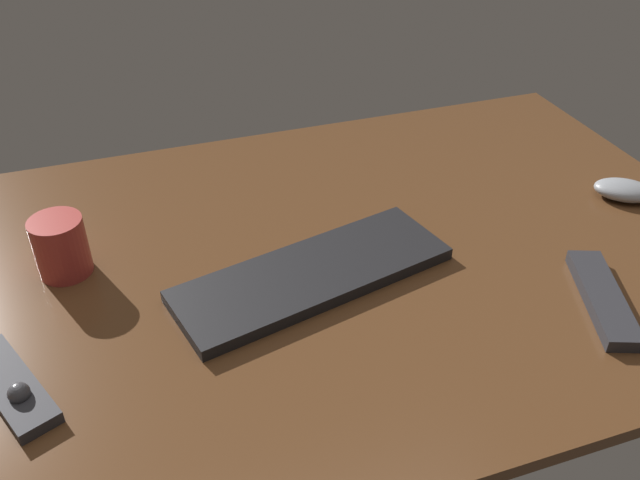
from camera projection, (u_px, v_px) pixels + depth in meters
The scene contains 6 objects.
desk at pixel (291, 267), 101.52cm from camera, with size 140.00×84.00×2.00cm, color brown.
keyboard at pixel (312, 274), 96.96cm from camera, with size 40.30×13.69×1.87cm, color black.
computer_mouse at pixel (624, 190), 114.67cm from camera, with size 9.76×6.27×3.08cm, color #999EA5.
media_remote at pixel (12, 387), 79.69cm from camera, with size 11.53×17.81×3.32cm.
tv_remote at pixel (603, 298), 92.79cm from camera, with size 19.30×4.78×1.85cm, color #2D2D33.
coffee_mug at pixel (61, 246), 96.54cm from camera, with size 7.51×7.51×8.87cm, color #B23833.
Camera 1 is at (-22.00, -77.45, 63.12)cm, focal length 38.20 mm.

